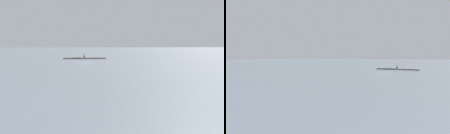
% 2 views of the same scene
% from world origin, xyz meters
% --- Properties ---
extents(ground_plane, '(500.00, 500.00, 0.00)m').
position_xyz_m(ground_plane, '(0.00, 0.00, 0.00)').
color(ground_plane, slate).
extents(seawall_pier, '(15.24, 1.84, 0.58)m').
position_xyz_m(seawall_pier, '(0.00, -16.05, 0.29)').
color(seawall_pier, gray).
rests_on(seawall_pier, ground_plane).
extents(person_seated_dark_left, '(0.41, 0.61, 0.73)m').
position_xyz_m(person_seated_dark_left, '(0.25, -16.04, 0.84)').
color(person_seated_dark_left, '#1E2333').
rests_on(person_seated_dark_left, seawall_pier).
extents(umbrella_open_navy, '(1.12, 1.12, 1.25)m').
position_xyz_m(umbrella_open_navy, '(0.25, -16.03, 1.68)').
color(umbrella_open_navy, black).
rests_on(umbrella_open_navy, seawall_pier).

